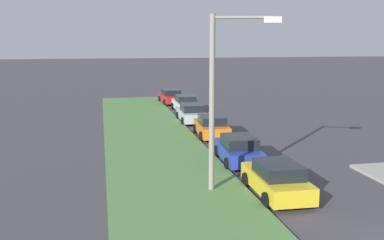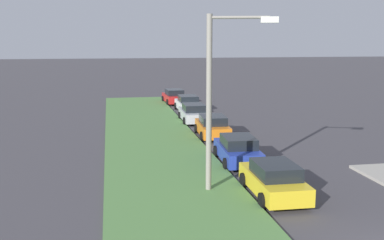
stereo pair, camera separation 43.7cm
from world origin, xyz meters
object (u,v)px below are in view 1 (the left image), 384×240
(parked_car_yellow, at_px, (277,179))
(parked_car_blue, at_px, (238,150))
(parked_car_red, at_px, (171,97))
(streetlight, at_px, (221,91))
(parked_car_white, at_px, (185,104))
(parked_car_orange, at_px, (212,126))
(parked_car_silver, at_px, (192,113))

(parked_car_yellow, bearing_deg, parked_car_blue, 1.25)
(parked_car_red, relative_size, streetlight, 0.59)
(parked_car_blue, bearing_deg, parked_car_white, 1.56)
(parked_car_white, bearing_deg, parked_car_blue, 178.61)
(parked_car_yellow, height_order, parked_car_orange, same)
(parked_car_blue, height_order, parked_car_silver, same)
(parked_car_yellow, height_order, parked_car_red, same)
(parked_car_white, relative_size, parked_car_red, 0.98)
(parked_car_red, distance_m, streetlight, 27.99)
(parked_car_orange, xyz_separation_m, parked_car_red, (16.60, 0.25, 0.00))
(parked_car_yellow, xyz_separation_m, parked_car_silver, (17.72, 0.13, 0.00))
(parked_car_yellow, distance_m, parked_car_white, 23.28)
(parked_car_blue, bearing_deg, parked_car_red, 3.08)
(parked_car_white, bearing_deg, streetlight, 173.31)
(parked_car_yellow, xyz_separation_m, streetlight, (0.95, 2.22, 3.67))
(parked_car_blue, bearing_deg, streetlight, 156.49)
(parked_car_red, bearing_deg, parked_car_orange, 177.85)
(parked_car_silver, bearing_deg, streetlight, 173.84)
(streetlight, bearing_deg, parked_car_silver, -7.10)
(parked_car_yellow, distance_m, streetlight, 4.39)
(parked_car_silver, distance_m, parked_car_white, 5.57)
(parked_car_white, distance_m, streetlight, 22.77)
(streetlight, bearing_deg, parked_car_orange, -11.87)
(parked_car_white, xyz_separation_m, parked_car_red, (5.35, 0.50, 0.00))
(parked_car_yellow, distance_m, parked_car_silver, 17.72)
(parked_car_orange, bearing_deg, parked_car_red, 3.91)
(parked_car_silver, bearing_deg, parked_car_white, -4.08)
(parked_car_orange, height_order, parked_car_white, same)
(parked_car_blue, relative_size, streetlight, 0.58)
(parked_car_white, relative_size, streetlight, 0.57)
(parked_car_orange, relative_size, streetlight, 0.59)
(parked_car_yellow, distance_m, parked_car_red, 28.62)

